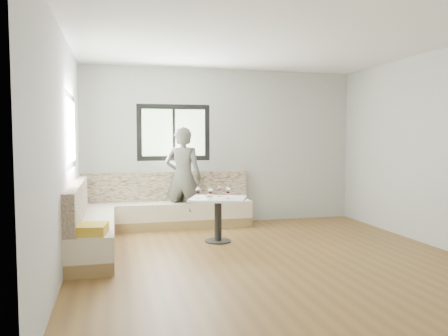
# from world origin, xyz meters

# --- Properties ---
(room) EXTENTS (5.01, 5.01, 2.81)m
(room) POSITION_xyz_m (-0.08, 0.08, 1.41)
(room) COLOR brown
(room) RESTS_ON ground
(banquette) EXTENTS (2.90, 2.80, 0.95)m
(banquette) POSITION_xyz_m (-1.59, 1.62, 0.33)
(banquette) COLOR olive
(banquette) RESTS_ON ground
(table) EXTENTS (0.99, 0.89, 0.66)m
(table) POSITION_xyz_m (-0.44, 1.03, 0.50)
(table) COLOR black
(table) RESTS_ON ground
(person) EXTENTS (0.75, 0.63, 1.74)m
(person) POSITION_xyz_m (-0.79, 2.15, 0.87)
(person) COLOR #52504A
(person) RESTS_ON ground
(olive_ramekin) EXTENTS (0.11, 0.11, 0.05)m
(olive_ramekin) POSITION_xyz_m (-0.56, 1.09, 0.69)
(olive_ramekin) COLOR white
(olive_ramekin) RESTS_ON table
(wine_glass_a) EXTENTS (0.08, 0.08, 0.17)m
(wine_glass_a) POSITION_xyz_m (-0.75, 1.00, 0.78)
(wine_glass_a) COLOR white
(wine_glass_a) RESTS_ON table
(wine_glass_b) EXTENTS (0.08, 0.08, 0.17)m
(wine_glass_b) POSITION_xyz_m (-0.59, 0.87, 0.78)
(wine_glass_b) COLOR white
(wine_glass_b) RESTS_ON table
(wine_glass_c) EXTENTS (0.08, 0.08, 0.17)m
(wine_glass_c) POSITION_xyz_m (-0.32, 0.89, 0.78)
(wine_glass_c) COLOR white
(wine_glass_c) RESTS_ON table
(wine_glass_d) EXTENTS (0.08, 0.08, 0.17)m
(wine_glass_d) POSITION_xyz_m (-0.39, 1.17, 0.78)
(wine_glass_d) COLOR white
(wine_glass_d) RESTS_ON table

